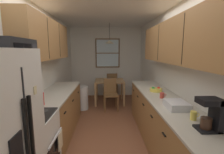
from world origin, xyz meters
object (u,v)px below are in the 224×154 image
mug_spare (194,116)px  dish_rack (176,105)px  trash_bin (83,98)px  fruit_bowl (156,90)px  mug_by_coffeemaker (162,95)px  table_serving_bowl (109,80)px  dining_chair_near (110,93)px  coffee_maker (212,114)px  microwave_over_range (10,53)px  dining_table (110,84)px  storage_canister (40,98)px  dining_chair_far (112,84)px  stove_range (29,150)px

mug_spare → dish_rack: (-0.04, 0.39, -0.00)m
trash_bin → fruit_bowl: 2.32m
mug_by_coffeemaker → table_serving_bowl: bearing=108.9°
dining_chair_near → coffee_maker: size_ratio=2.66×
coffee_maker → mug_spare: bearing=98.9°
mug_spare → table_serving_bowl: bearing=105.1°
microwave_over_range → mug_by_coffeemaker: microwave_over_range is taller
dining_table → dish_rack: 3.18m
table_serving_bowl → coffee_maker: bearing=-75.3°
dining_chair_near → dish_rack: size_ratio=2.65×
fruit_bowl → storage_canister: bearing=-159.1°
trash_bin → microwave_over_range: bearing=-98.6°
coffee_maker → table_serving_bowl: 3.77m
mug_by_coffeemaker → mug_spare: size_ratio=1.01×
dining_table → fruit_bowl: (0.88, -2.07, 0.30)m
microwave_over_range → table_serving_bowl: (1.21, 3.24, -0.90)m
mug_by_coffeemaker → table_serving_bowl: mug_by_coffeemaker is taller
trash_bin → dish_rack: dish_rack is taller
mug_by_coffeemaker → fruit_bowl: size_ratio=0.46×
dining_chair_far → storage_canister: 3.68m
stove_range → mug_by_coffeemaker: stove_range is taller
dining_chair_near → mug_by_coffeemaker: bearing=-66.5°
trash_bin → table_serving_bowl: table_serving_bowl is taller
mug_spare → trash_bin: bearing=121.1°
storage_canister → dining_chair_far: bearing=70.8°
dining_chair_far → trash_bin: size_ratio=1.32×
dining_table → fruit_bowl: 2.27m
dining_table → coffee_maker: 3.83m
mug_by_coffeemaker → fruit_bowl: bearing=85.6°
storage_canister → mug_spare: (2.02, -0.61, -0.06)m
trash_bin → dining_chair_far: bearing=53.2°
stove_range → microwave_over_range: (-0.11, 0.00, 1.21)m
storage_canister → dining_chair_near: bearing=63.2°
dining_table → table_serving_bowl: size_ratio=4.42×
dining_table → table_serving_bowl: table_serving_bowl is taller
trash_bin → coffee_maker: size_ratio=2.01×
dining_chair_near → trash_bin: bearing=177.8°
dining_chair_near → storage_canister: storage_canister is taller
coffee_maker → dining_chair_near: bearing=107.0°
trash_bin → mug_by_coffeemaker: bearing=-49.8°
microwave_over_range → mug_spare: size_ratio=5.72×
fruit_bowl → dish_rack: (-0.01, -0.98, 0.01)m
dining_chair_far → mug_spare: mug_spare is taller
coffee_maker → dish_rack: 0.66m
dining_chair_far → dish_rack: (0.78, -3.66, 0.45)m
stove_range → mug_by_coffeemaker: size_ratio=9.89×
dining_table → dining_chair_far: (0.09, 0.61, -0.14)m
microwave_over_range → table_serving_bowl: 3.58m
dining_table → storage_canister: bearing=-111.3°
mug_spare → fruit_bowl: bearing=91.2°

